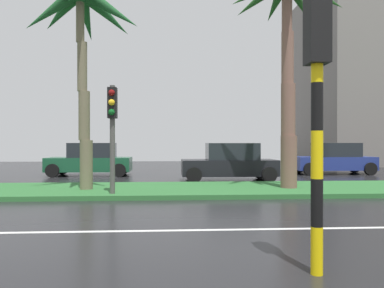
{
  "coord_description": "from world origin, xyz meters",
  "views": [
    {
      "loc": [
        5.39,
        -5.7,
        1.77
      ],
      "look_at": [
        6.57,
        13.64,
        1.67
      ],
      "focal_mm": 36.18,
      "sensor_mm": 36.0,
      "label": 1
    }
  ],
  "objects_px": {
    "palm_tree_centre": "(80,16)",
    "car_in_traffic_second": "(230,163)",
    "traffic_signal_foreground": "(316,77)",
    "car_in_traffic_third": "(334,159)",
    "traffic_signal_median_right": "(112,119)",
    "car_in_traffic_leading": "(91,160)",
    "palm_tree_centre_right": "(287,13)"
  },
  "relations": [
    {
      "from": "palm_tree_centre_right",
      "to": "traffic_signal_median_right",
      "type": "xyz_separation_m",
      "value": [
        -5.95,
        -1.28,
        -3.86
      ]
    },
    {
      "from": "palm_tree_centre",
      "to": "traffic_signal_median_right",
      "type": "distance_m",
      "value": 3.99
    },
    {
      "from": "palm_tree_centre",
      "to": "car_in_traffic_leading",
      "type": "distance_m",
      "value": 8.9
    },
    {
      "from": "traffic_signal_median_right",
      "to": "car_in_traffic_second",
      "type": "distance_m",
      "value": 7.21
    },
    {
      "from": "car_in_traffic_second",
      "to": "traffic_signal_median_right",
      "type": "bearing_deg",
      "value": 49.49
    },
    {
      "from": "palm_tree_centre",
      "to": "car_in_traffic_third",
      "type": "height_order",
      "value": "palm_tree_centre"
    },
    {
      "from": "palm_tree_centre_right",
      "to": "traffic_signal_foreground",
      "type": "xyz_separation_m",
      "value": [
        -2.22,
        -8.45,
        -3.71
      ]
    },
    {
      "from": "traffic_signal_foreground",
      "to": "palm_tree_centre_right",
      "type": "bearing_deg",
      "value": -104.73
    },
    {
      "from": "traffic_signal_foreground",
      "to": "car_in_traffic_leading",
      "type": "xyz_separation_m",
      "value": [
        -6.06,
        15.51,
        -1.81
      ]
    },
    {
      "from": "traffic_signal_median_right",
      "to": "car_in_traffic_leading",
      "type": "distance_m",
      "value": 8.82
    },
    {
      "from": "car_in_traffic_leading",
      "to": "car_in_traffic_second",
      "type": "bearing_deg",
      "value": 156.42
    },
    {
      "from": "palm_tree_centre",
      "to": "car_in_traffic_third",
      "type": "relative_size",
      "value": 1.69
    },
    {
      "from": "palm_tree_centre_right",
      "to": "palm_tree_centre",
      "type": "bearing_deg",
      "value": -179.62
    },
    {
      "from": "car_in_traffic_third",
      "to": "car_in_traffic_second",
      "type": "bearing_deg",
      "value": 27.39
    },
    {
      "from": "car_in_traffic_leading",
      "to": "car_in_traffic_third",
      "type": "bearing_deg",
      "value": -178.8
    },
    {
      "from": "palm_tree_centre",
      "to": "traffic_signal_foreground",
      "type": "relative_size",
      "value": 1.9
    },
    {
      "from": "palm_tree_centre",
      "to": "car_in_traffic_second",
      "type": "relative_size",
      "value": 1.69
    },
    {
      "from": "palm_tree_centre_right",
      "to": "traffic_signal_median_right",
      "type": "bearing_deg",
      "value": -167.88
    },
    {
      "from": "palm_tree_centre_right",
      "to": "car_in_traffic_leading",
      "type": "distance_m",
      "value": 12.2
    },
    {
      "from": "palm_tree_centre_right",
      "to": "car_in_traffic_second",
      "type": "xyz_separation_m",
      "value": [
        -1.39,
        4.06,
        -5.52
      ]
    },
    {
      "from": "car_in_traffic_third",
      "to": "traffic_signal_foreground",
      "type": "bearing_deg",
      "value": 65.57
    },
    {
      "from": "palm_tree_centre",
      "to": "traffic_signal_foreground",
      "type": "height_order",
      "value": "palm_tree_centre"
    },
    {
      "from": "traffic_signal_foreground",
      "to": "car_in_traffic_third",
      "type": "bearing_deg",
      "value": -114.43
    },
    {
      "from": "traffic_signal_median_right",
      "to": "car_in_traffic_second",
      "type": "bearing_deg",
      "value": 49.49
    },
    {
      "from": "car_in_traffic_leading",
      "to": "traffic_signal_foreground",
      "type": "bearing_deg",
      "value": 111.33
    },
    {
      "from": "palm_tree_centre",
      "to": "traffic_signal_median_right",
      "type": "relative_size",
      "value": 2.14
    },
    {
      "from": "car_in_traffic_second",
      "to": "car_in_traffic_third",
      "type": "distance_m",
      "value": 7.14
    },
    {
      "from": "traffic_signal_foreground",
      "to": "car_in_traffic_leading",
      "type": "height_order",
      "value": "traffic_signal_foreground"
    },
    {
      "from": "palm_tree_centre_right",
      "to": "car_in_traffic_second",
      "type": "relative_size",
      "value": 1.84
    },
    {
      "from": "car_in_traffic_third",
      "to": "palm_tree_centre",
      "type": "bearing_deg",
      "value": 31.31
    },
    {
      "from": "traffic_signal_foreground",
      "to": "car_in_traffic_third",
      "type": "distance_m",
      "value": 17.44
    },
    {
      "from": "traffic_signal_median_right",
      "to": "car_in_traffic_third",
      "type": "distance_m",
      "value": 13.99
    }
  ]
}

